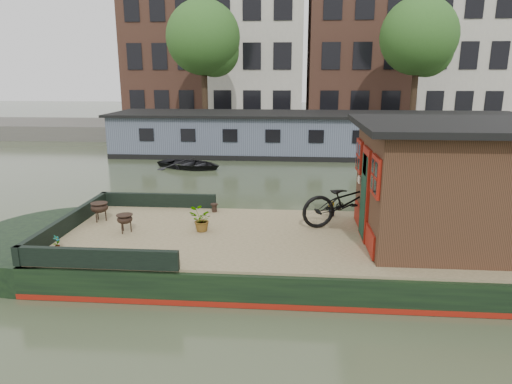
# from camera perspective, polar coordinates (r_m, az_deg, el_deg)

# --- Properties ---
(ground) EXTENTS (120.00, 120.00, 0.00)m
(ground) POSITION_cam_1_polar(r_m,az_deg,el_deg) (10.01, 10.52, -9.06)
(ground) COLOR #303D27
(ground) RESTS_ON ground
(houseboat_hull) EXTENTS (14.01, 4.02, 0.60)m
(houseboat_hull) POSITION_cam_1_polar(r_m,az_deg,el_deg) (9.86, 2.80, -7.49)
(houseboat_hull) COLOR black
(houseboat_hull) RESTS_ON ground
(houseboat_deck) EXTENTS (11.80, 3.80, 0.05)m
(houseboat_deck) POSITION_cam_1_polar(r_m,az_deg,el_deg) (9.78, 10.68, -5.70)
(houseboat_deck) COLOR #9A885F
(houseboat_deck) RESTS_ON houseboat_hull
(bow_bulwark) EXTENTS (3.00, 4.00, 0.35)m
(bow_bulwark) POSITION_cam_1_polar(r_m,az_deg,el_deg) (10.45, -18.13, -3.70)
(bow_bulwark) COLOR black
(bow_bulwark) RESTS_ON houseboat_deck
(cabin) EXTENTS (4.00, 3.50, 2.42)m
(cabin) POSITION_cam_1_polar(r_m,az_deg,el_deg) (9.92, 23.68, 1.14)
(cabin) COLOR black
(cabin) RESTS_ON houseboat_deck
(bicycle) EXTENTS (2.32, 1.44, 1.15)m
(bicycle) POSITION_cam_1_polar(r_m,az_deg,el_deg) (10.40, 11.48, -1.05)
(bicycle) COLOR black
(bicycle) RESTS_ON houseboat_deck
(potted_plant_b) EXTENTS (0.25, 0.25, 0.36)m
(potted_plant_b) POSITION_cam_1_polar(r_m,az_deg,el_deg) (11.12, 9.39, -2.07)
(potted_plant_b) COLOR brown
(potted_plant_b) RESTS_ON houseboat_deck
(potted_plant_c) EXTENTS (0.57, 0.53, 0.53)m
(potted_plant_c) POSITION_cam_1_polar(r_m,az_deg,el_deg) (9.94, -6.94, -3.47)
(potted_plant_c) COLOR maroon
(potted_plant_c) RESTS_ON houseboat_deck
(potted_plant_e) EXTENTS (0.12, 0.16, 0.29)m
(potted_plant_e) POSITION_cam_1_polar(r_m,az_deg,el_deg) (9.71, -23.62, -5.80)
(potted_plant_e) COLOR #9D552E
(potted_plant_e) RESTS_ON houseboat_deck
(brazier_front) EXTENTS (0.39, 0.39, 0.40)m
(brazier_front) POSITION_cam_1_polar(r_m,az_deg,el_deg) (10.23, -16.05, -3.79)
(brazier_front) COLOR black
(brazier_front) RESTS_ON houseboat_deck
(brazier_rear) EXTENTS (0.52, 0.52, 0.44)m
(brazier_rear) POSITION_cam_1_polar(r_m,az_deg,el_deg) (11.18, -18.95, -2.37)
(brazier_rear) COLOR black
(brazier_rear) RESTS_ON houseboat_deck
(bollard_port) EXTENTS (0.18, 0.18, 0.21)m
(bollard_port) POSITION_cam_1_polar(r_m,az_deg,el_deg) (11.36, -5.23, -1.97)
(bollard_port) COLOR black
(bollard_port) RESTS_ON houseboat_deck
(bollard_stbd) EXTENTS (0.17, 0.17, 0.20)m
(bollard_stbd) POSITION_cam_1_polar(r_m,az_deg,el_deg) (8.68, -16.55, -7.86)
(bollard_stbd) COLOR black
(bollard_stbd) RESTS_ON houseboat_deck
(dinghy) EXTENTS (3.48, 2.99, 0.61)m
(dinghy) POSITION_cam_1_polar(r_m,az_deg,el_deg) (20.11, -8.29, 3.84)
(dinghy) COLOR black
(dinghy) RESTS_ON ground
(far_houseboat) EXTENTS (20.40, 4.40, 2.11)m
(far_houseboat) POSITION_cam_1_polar(r_m,az_deg,el_deg) (23.35, 7.28, 6.99)
(far_houseboat) COLOR #525B6E
(far_houseboat) RESTS_ON ground
(quay) EXTENTS (60.00, 6.00, 0.90)m
(quay) POSITION_cam_1_polar(r_m,az_deg,el_deg) (29.86, 6.72, 7.61)
(quay) COLOR #47443F
(quay) RESTS_ON ground
(townhouse_row) EXTENTS (27.25, 8.00, 16.50)m
(townhouse_row) POSITION_cam_1_polar(r_m,az_deg,el_deg) (36.87, 6.96, 20.48)
(townhouse_row) COLOR brown
(townhouse_row) RESTS_ON ground
(tree_left) EXTENTS (4.40, 4.40, 7.40)m
(tree_left) POSITION_cam_1_polar(r_m,az_deg,el_deg) (28.77, -6.27, 18.23)
(tree_left) COLOR #332316
(tree_left) RESTS_ON quay
(tree_right) EXTENTS (4.40, 4.40, 7.40)m
(tree_right) POSITION_cam_1_polar(r_m,az_deg,el_deg) (29.18, 19.89, 17.44)
(tree_right) COLOR #332316
(tree_right) RESTS_ON quay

